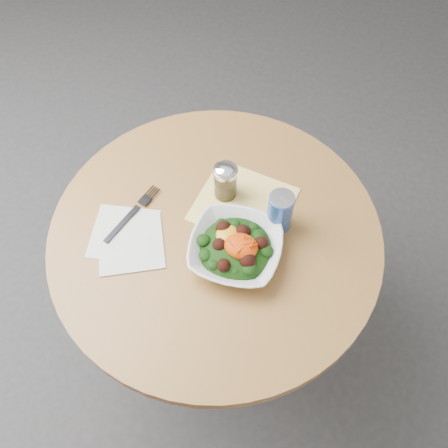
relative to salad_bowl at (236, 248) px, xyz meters
The scene contains 8 objects.
ground 0.79m from the salad_bowl, 148.12° to the left, with size 6.00×6.00×0.00m, color #2F2F31.
table 0.25m from the salad_bowl, 148.12° to the left, with size 0.90×0.90×0.75m.
cloth_napkin 0.16m from the salad_bowl, 101.25° to the left, with size 0.25×0.23×0.00m, color yellow.
paper_napkins 0.29m from the salad_bowl, 168.98° to the right, with size 0.25×0.24×0.00m.
salad_bowl is the anchor object (origin of this frame).
fork 0.31m from the salad_bowl, behind, with size 0.07×0.22×0.00m.
spice_shaker 0.20m from the salad_bowl, 117.76° to the left, with size 0.07×0.07×0.12m.
beverage_can 0.15m from the salad_bowl, 58.52° to the left, with size 0.07×0.07×0.13m.
Camera 1 is at (0.26, -0.64, 1.90)m, focal length 40.00 mm.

